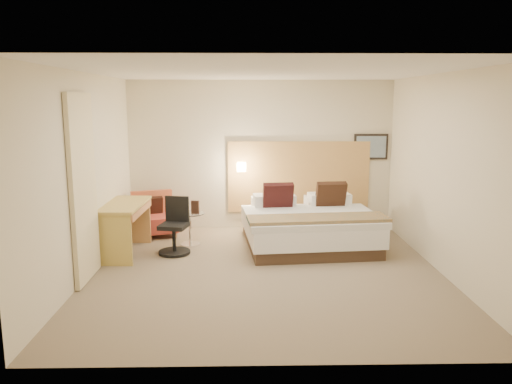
{
  "coord_description": "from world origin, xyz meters",
  "views": [
    {
      "loc": [
        -0.27,
        -6.59,
        2.33
      ],
      "look_at": [
        -0.12,
        0.62,
        1.01
      ],
      "focal_mm": 35.0,
      "sensor_mm": 36.0,
      "label": 1
    }
  ],
  "objects_px": {
    "lounge_chair": "(154,218)",
    "side_table": "(190,227)",
    "bed": "(308,225)",
    "desk": "(126,214)",
    "desk_chair": "(175,231)"
  },
  "relations": [
    {
      "from": "lounge_chair",
      "to": "desk_chair",
      "type": "relative_size",
      "value": 1.03
    },
    {
      "from": "desk_chair",
      "to": "desk",
      "type": "bearing_deg",
      "value": -179.6
    },
    {
      "from": "bed",
      "to": "desk_chair",
      "type": "distance_m",
      "value": 2.14
    },
    {
      "from": "lounge_chair",
      "to": "desk",
      "type": "height_order",
      "value": "desk"
    },
    {
      "from": "desk",
      "to": "side_table",
      "type": "bearing_deg",
      "value": 26.13
    },
    {
      "from": "lounge_chair",
      "to": "side_table",
      "type": "relative_size",
      "value": 1.57
    },
    {
      "from": "side_table",
      "to": "lounge_chair",
      "type": "bearing_deg",
      "value": 138.15
    },
    {
      "from": "side_table",
      "to": "desk",
      "type": "bearing_deg",
      "value": -153.87
    },
    {
      "from": "bed",
      "to": "desk_chair",
      "type": "height_order",
      "value": "bed"
    },
    {
      "from": "desk",
      "to": "desk_chair",
      "type": "bearing_deg",
      "value": 0.4
    },
    {
      "from": "lounge_chair",
      "to": "side_table",
      "type": "distance_m",
      "value": 0.94
    },
    {
      "from": "lounge_chair",
      "to": "desk",
      "type": "bearing_deg",
      "value": -102.06
    },
    {
      "from": "side_table",
      "to": "desk_chair",
      "type": "xyz_separation_m",
      "value": [
        -0.18,
        -0.45,
        0.06
      ]
    },
    {
      "from": "lounge_chair",
      "to": "desk",
      "type": "distance_m",
      "value": 1.15
    },
    {
      "from": "bed",
      "to": "side_table",
      "type": "relative_size",
      "value": 3.93
    }
  ]
}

